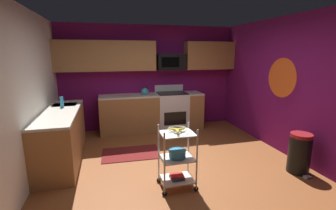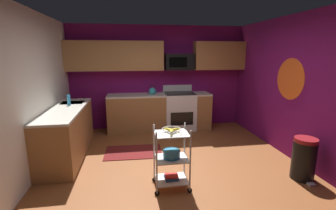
% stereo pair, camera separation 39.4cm
% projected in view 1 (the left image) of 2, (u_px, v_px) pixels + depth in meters
% --- Properties ---
extents(floor, '(4.40, 4.80, 0.04)m').
position_uv_depth(floor, '(176.00, 168.00, 4.09)').
color(floor, brown).
rests_on(floor, ground).
extents(wall_back, '(4.52, 0.06, 2.60)m').
position_uv_depth(wall_back, '(149.00, 78.00, 6.11)').
color(wall_back, '#6B1156').
rests_on(wall_back, ground).
extents(wall_left, '(0.06, 4.80, 2.60)m').
position_uv_depth(wall_left, '(21.00, 99.00, 3.26)').
color(wall_left, silver).
rests_on(wall_left, ground).
extents(wall_right, '(0.06, 4.80, 2.60)m').
position_uv_depth(wall_right, '(293.00, 87.00, 4.36)').
color(wall_right, '#6B1156').
rests_on(wall_right, ground).
extents(wall_flower_decal, '(0.00, 0.76, 0.76)m').
position_uv_depth(wall_flower_decal, '(282.00, 78.00, 4.57)').
color(wall_flower_decal, '#E5591E').
extents(counter_run, '(3.48, 2.64, 0.92)m').
position_uv_depth(counter_run, '(119.00, 121.00, 5.21)').
color(counter_run, '#9E6B3D').
rests_on(counter_run, ground).
extents(oven_range, '(0.76, 0.65, 1.10)m').
position_uv_depth(oven_range, '(172.00, 110.00, 6.10)').
color(oven_range, white).
rests_on(oven_range, ground).
extents(upper_cabinets, '(4.40, 0.33, 0.70)m').
position_uv_depth(upper_cabinets, '(146.00, 56.00, 5.78)').
color(upper_cabinets, '#9E6B3D').
extents(microwave, '(0.70, 0.39, 0.40)m').
position_uv_depth(microwave, '(171.00, 62.00, 5.94)').
color(microwave, black).
extents(rolling_cart, '(0.53, 0.39, 0.91)m').
position_uv_depth(rolling_cart, '(177.00, 158.00, 3.39)').
color(rolling_cart, silver).
rests_on(rolling_cart, ground).
extents(fruit_bowl, '(0.27, 0.27, 0.07)m').
position_uv_depth(fruit_bowl, '(177.00, 130.00, 3.30)').
color(fruit_bowl, silver).
rests_on(fruit_bowl, rolling_cart).
extents(mixing_bowl_large, '(0.25, 0.25, 0.11)m').
position_uv_depth(mixing_bowl_large, '(177.00, 154.00, 3.38)').
color(mixing_bowl_large, '#338CBF').
rests_on(mixing_bowl_large, rolling_cart).
extents(book_stack, '(0.20, 0.19, 0.06)m').
position_uv_depth(book_stack, '(177.00, 177.00, 3.45)').
color(book_stack, '#1E4C8C').
rests_on(book_stack, rolling_cart).
extents(kettle, '(0.21, 0.18, 0.26)m').
position_uv_depth(kettle, '(145.00, 91.00, 5.82)').
color(kettle, teal).
rests_on(kettle, counter_run).
extents(dish_soap_bottle, '(0.06, 0.06, 0.20)m').
position_uv_depth(dish_soap_bottle, '(62.00, 102.00, 4.45)').
color(dish_soap_bottle, '#2D8CBF').
rests_on(dish_soap_bottle, counter_run).
extents(trash_can, '(0.34, 0.42, 0.66)m').
position_uv_depth(trash_can, '(299.00, 153.00, 3.86)').
color(trash_can, black).
rests_on(trash_can, ground).
extents(floor_rug, '(1.12, 0.74, 0.01)m').
position_uv_depth(floor_rug, '(131.00, 153.00, 4.63)').
color(floor_rug, maroon).
rests_on(floor_rug, ground).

